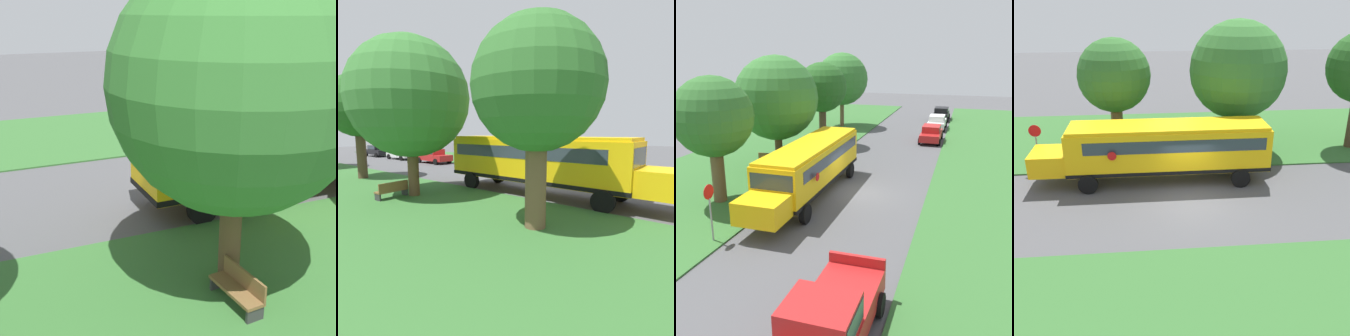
# 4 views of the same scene
# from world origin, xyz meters

# --- Properties ---
(ground_plane) EXTENTS (120.00, 120.00, 0.00)m
(ground_plane) POSITION_xyz_m (0.00, 0.00, 0.00)
(ground_plane) COLOR #4C4C4F
(grass_far_side) EXTENTS (10.00, 80.00, 0.07)m
(grass_far_side) POSITION_xyz_m (9.00, 0.00, 0.04)
(grass_far_side) COLOR #33662D
(grass_far_side) RESTS_ON ground
(school_bus) EXTENTS (2.84, 12.42, 3.16)m
(school_bus) POSITION_xyz_m (-2.65, -1.19, 1.92)
(school_bus) COLOR yellow
(school_bus) RESTS_ON ground
(oak_tree_roadside_mid) EXTENTS (6.00, 6.00, 8.12)m
(oak_tree_roadside_mid) POSITION_xyz_m (-7.12, 3.57, 5.21)
(oak_tree_roadside_mid) COLOR brown
(oak_tree_roadside_mid) RESTS_ON ground
(park_bench) EXTENTS (1.63, 0.62, 0.92)m
(park_bench) POSITION_xyz_m (-8.23, 4.05, 0.47)
(park_bench) COLOR brown
(park_bench) RESTS_ON ground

